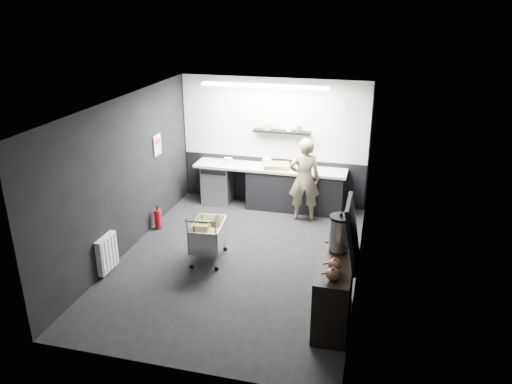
# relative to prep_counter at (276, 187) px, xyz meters

# --- Properties ---
(floor) EXTENTS (5.50, 5.50, 0.00)m
(floor) POSITION_rel_prep_counter_xyz_m (-0.14, -2.42, -0.46)
(floor) COLOR black
(floor) RESTS_ON ground
(ceiling) EXTENTS (5.50, 5.50, 0.00)m
(ceiling) POSITION_rel_prep_counter_xyz_m (-0.14, -2.42, 2.24)
(ceiling) COLOR white
(ceiling) RESTS_ON wall_back
(wall_back) EXTENTS (5.50, 0.00, 5.50)m
(wall_back) POSITION_rel_prep_counter_xyz_m (-0.14, 0.33, 0.89)
(wall_back) COLOR black
(wall_back) RESTS_ON floor
(wall_front) EXTENTS (5.50, 0.00, 5.50)m
(wall_front) POSITION_rel_prep_counter_xyz_m (-0.14, -5.17, 0.89)
(wall_front) COLOR black
(wall_front) RESTS_ON floor
(wall_left) EXTENTS (0.00, 5.50, 5.50)m
(wall_left) POSITION_rel_prep_counter_xyz_m (-2.14, -2.42, 0.89)
(wall_left) COLOR black
(wall_left) RESTS_ON floor
(wall_right) EXTENTS (0.00, 5.50, 5.50)m
(wall_right) POSITION_rel_prep_counter_xyz_m (1.86, -2.42, 0.89)
(wall_right) COLOR black
(wall_right) RESTS_ON floor
(kitchen_wall_panel) EXTENTS (3.95, 0.02, 1.70)m
(kitchen_wall_panel) POSITION_rel_prep_counter_xyz_m (-0.14, 0.31, 1.39)
(kitchen_wall_panel) COLOR silver
(kitchen_wall_panel) RESTS_ON wall_back
(dado_panel) EXTENTS (3.95, 0.02, 1.00)m
(dado_panel) POSITION_rel_prep_counter_xyz_m (-0.14, 0.31, 0.04)
(dado_panel) COLOR black
(dado_panel) RESTS_ON wall_back
(floating_shelf) EXTENTS (1.20, 0.22, 0.04)m
(floating_shelf) POSITION_rel_prep_counter_xyz_m (0.06, 0.20, 1.16)
(floating_shelf) COLOR black
(floating_shelf) RESTS_ON wall_back
(wall_clock) EXTENTS (0.20, 0.03, 0.20)m
(wall_clock) POSITION_rel_prep_counter_xyz_m (1.26, 0.30, 1.69)
(wall_clock) COLOR white
(wall_clock) RESTS_ON wall_back
(poster) EXTENTS (0.02, 0.30, 0.40)m
(poster) POSITION_rel_prep_counter_xyz_m (-2.12, -1.12, 1.09)
(poster) COLOR silver
(poster) RESTS_ON wall_left
(poster_red_band) EXTENTS (0.02, 0.22, 0.10)m
(poster_red_band) POSITION_rel_prep_counter_xyz_m (-2.11, -1.12, 1.16)
(poster_red_band) COLOR red
(poster_red_band) RESTS_ON poster
(radiator) EXTENTS (0.10, 0.50, 0.60)m
(radiator) POSITION_rel_prep_counter_xyz_m (-2.08, -3.32, -0.11)
(radiator) COLOR white
(radiator) RESTS_ON wall_left
(ceiling_strip) EXTENTS (2.40, 0.20, 0.04)m
(ceiling_strip) POSITION_rel_prep_counter_xyz_m (-0.14, -0.57, 2.21)
(ceiling_strip) COLOR white
(ceiling_strip) RESTS_ON ceiling
(prep_counter) EXTENTS (3.20, 0.61, 0.90)m
(prep_counter) POSITION_rel_prep_counter_xyz_m (0.00, 0.00, 0.00)
(prep_counter) COLOR black
(prep_counter) RESTS_ON floor
(person) EXTENTS (0.69, 0.52, 1.70)m
(person) POSITION_rel_prep_counter_xyz_m (0.67, -0.45, 0.39)
(person) COLOR #BFB597
(person) RESTS_ON floor
(shopping_cart) EXTENTS (0.58, 0.89, 0.93)m
(shopping_cart) POSITION_rel_prep_counter_xyz_m (-0.63, -2.51, -0.02)
(shopping_cart) COLOR silver
(shopping_cart) RESTS_ON floor
(sideboard) EXTENTS (0.52, 1.21, 1.81)m
(sideboard) POSITION_rel_prep_counter_xyz_m (1.63, -3.72, 0.12)
(sideboard) COLOR black
(sideboard) RESTS_ON floor
(fire_extinguisher) EXTENTS (0.14, 0.14, 0.46)m
(fire_extinguisher) POSITION_rel_prep_counter_xyz_m (-1.99, -1.59, -0.24)
(fire_extinguisher) COLOR red
(fire_extinguisher) RESTS_ON floor
(cardboard_box) EXTENTS (0.56, 0.46, 0.10)m
(cardboard_box) POSITION_rel_prep_counter_xyz_m (0.02, -0.05, 0.49)
(cardboard_box) COLOR #9C8053
(cardboard_box) RESTS_ON prep_counter
(pink_tub) EXTENTS (0.18, 0.18, 0.18)m
(pink_tub) POSITION_rel_prep_counter_xyz_m (-0.20, 0.00, 0.53)
(pink_tub) COLOR white
(pink_tub) RESTS_ON prep_counter
(white_container) EXTENTS (0.16, 0.13, 0.14)m
(white_container) POSITION_rel_prep_counter_xyz_m (-1.03, -0.05, 0.51)
(white_container) COLOR white
(white_container) RESTS_ON prep_counter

